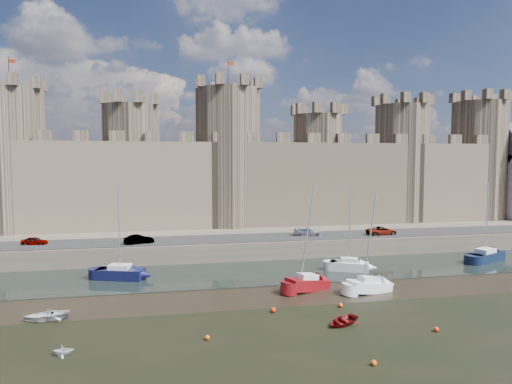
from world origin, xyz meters
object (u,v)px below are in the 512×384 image
at_px(car_2, 308,232).
at_px(sailboat_1, 120,273).
at_px(car_3, 382,231).
at_px(sailboat_3, 485,255).
at_px(sailboat_4, 307,283).
at_px(car_0, 35,241).
at_px(sailboat_5, 369,285).
at_px(car_1, 139,239).
at_px(sailboat_2, 349,265).

bearing_deg(car_2, sailboat_1, 125.65).
bearing_deg(car_2, car_3, -82.81).
relative_size(sailboat_3, sailboat_4, 0.95).
height_order(car_0, car_2, car_2).
xyz_separation_m(sailboat_4, sailboat_5, (6.08, -1.86, -0.07)).
relative_size(car_1, car_3, 0.85).
bearing_deg(sailboat_2, car_2, 123.21).
distance_m(sailboat_1, sailboat_3, 47.39).
height_order(car_1, car_2, car_1).
bearing_deg(sailboat_2, car_1, -175.98).
height_order(car_3, sailboat_2, sailboat_2).
height_order(car_0, sailboat_4, sailboat_4).
relative_size(car_3, sailboat_3, 0.42).
distance_m(sailboat_2, sailboat_4, 10.16).
distance_m(car_1, car_3, 34.95).
bearing_deg(car_3, sailboat_1, 100.91).
distance_m(car_2, sailboat_4, 19.38).
bearing_deg(sailboat_2, car_0, -171.86).
xyz_separation_m(car_1, car_2, (23.88, 1.79, -0.05)).
xyz_separation_m(sailboat_3, sailboat_5, (-21.61, -10.19, -0.08)).
distance_m(car_1, sailboat_5, 30.42).
xyz_separation_m(car_0, sailboat_3, (59.12, -10.19, -2.23)).
bearing_deg(sailboat_1, car_1, 97.38).
xyz_separation_m(sailboat_1, sailboat_5, (25.78, -10.02, -0.10)).
bearing_deg(sailboat_1, sailboat_2, 15.80).
height_order(car_3, sailboat_1, sailboat_1).
bearing_deg(sailboat_1, sailboat_5, -2.57).
relative_size(sailboat_2, sailboat_5, 0.98).
bearing_deg(car_1, sailboat_2, -128.11).
bearing_deg(sailboat_1, car_3, 32.28).
relative_size(car_0, sailboat_1, 0.30).
relative_size(sailboat_2, sailboat_3, 0.94).
bearing_deg(sailboat_3, sailboat_4, 172.12).
height_order(car_2, sailboat_3, sailboat_3).
bearing_deg(car_3, sailboat_3, -131.61).
height_order(car_1, sailboat_1, sailboat_1).
relative_size(car_2, sailboat_1, 0.37).
xyz_separation_m(sailboat_1, sailboat_2, (27.24, -1.37, -0.03)).
relative_size(car_0, sailboat_4, 0.29).
bearing_deg(car_3, car_2, 80.55).
xyz_separation_m(car_2, sailboat_5, (0.22, -20.19, -2.35)).
relative_size(car_1, sailboat_3, 0.36).
bearing_deg(car_2, sailboat_3, -100.68).
height_order(car_3, sailboat_3, sailboat_3).
relative_size(sailboat_1, sailboat_3, 1.01).
xyz_separation_m(car_2, sailboat_1, (-25.56, -10.18, -2.25)).
relative_size(car_1, sailboat_2, 0.38).
xyz_separation_m(car_0, car_2, (37.28, -0.19, 0.03)).
xyz_separation_m(car_2, sailboat_2, (1.69, -11.54, -2.28)).
bearing_deg(sailboat_5, car_3, 47.18).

